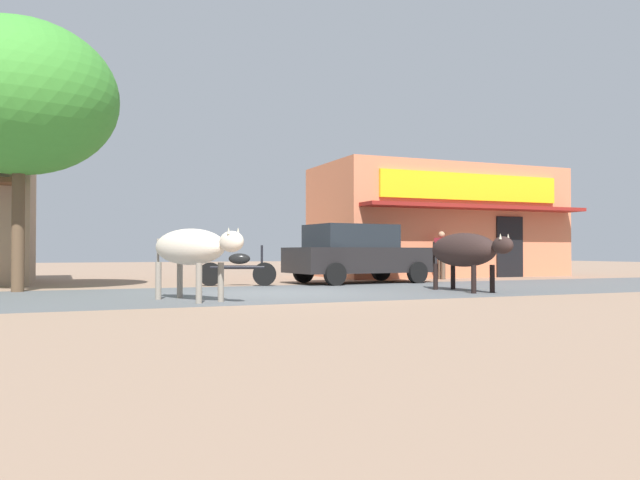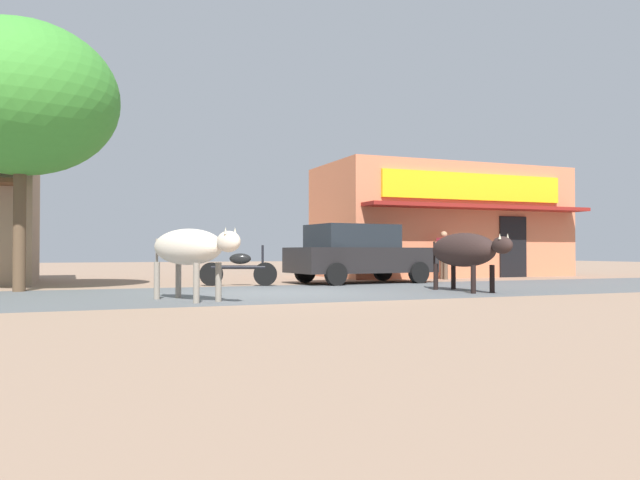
{
  "view_description": "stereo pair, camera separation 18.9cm",
  "coord_description": "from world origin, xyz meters",
  "views": [
    {
      "loc": [
        -4.38,
        -12.81,
        0.9
      ],
      "look_at": [
        1.24,
        0.79,
        1.16
      ],
      "focal_mm": 35.15,
      "sensor_mm": 36.0,
      "label": 1
    },
    {
      "loc": [
        -4.21,
        -12.88,
        0.9
      ],
      "look_at": [
        1.24,
        0.79,
        1.16
      ],
      "focal_mm": 35.15,
      "sensor_mm": 36.0,
      "label": 2
    }
  ],
  "objects": [
    {
      "name": "asphalt_road",
      "position": [
        0.0,
        0.0,
        0.0
      ],
      "size": [
        72.0,
        5.51,
        0.0
      ],
      "primitive_type": "cube",
      "color": "#565A5C",
      "rests_on": "ground"
    },
    {
      "name": "ground",
      "position": [
        0.0,
        0.0,
        0.0
      ],
      "size": [
        80.0,
        80.0,
        0.0
      ],
      "primitive_type": "plane",
      "color": "#94765F"
    },
    {
      "name": "cow_far_dark",
      "position": [
        3.94,
        -1.13,
        0.92
      ],
      "size": [
        0.76,
        2.77,
        1.31
      ],
      "color": "#30211E",
      "rests_on": "ground"
    },
    {
      "name": "cow_near_brown",
      "position": [
        -2.21,
        -1.46,
        0.96
      ],
      "size": [
        1.45,
        2.47,
        1.31
      ],
      "color": "beige",
      "rests_on": "ground"
    },
    {
      "name": "parked_motorcycle",
      "position": [
        -0.16,
        2.92,
        0.47
      ],
      "size": [
        1.89,
        0.83,
        1.05
      ],
      "color": "black",
      "rests_on": "ground"
    },
    {
      "name": "pedestrian_by_shop",
      "position": [
        6.85,
        4.2,
        0.89
      ],
      "size": [
        0.4,
        0.61,
        1.54
      ],
      "color": "brown",
      "rests_on": "ground"
    },
    {
      "name": "roadside_tree",
      "position": [
        -5.28,
        2.54,
        4.31
      ],
      "size": [
        4.28,
        4.28,
        6.03
      ],
      "color": "brown",
      "rests_on": "ground"
    },
    {
      "name": "parked_hatchback_car",
      "position": [
        3.33,
        3.11,
        0.84
      ],
      "size": [
        4.24,
        2.32,
        1.64
      ],
      "color": "black",
      "rests_on": "ground"
    },
    {
      "name": "storefront_right_club",
      "position": [
        8.4,
        6.8,
        1.97
      ],
      "size": [
        8.77,
        5.04,
        3.93
      ],
      "color": "#D47752",
      "rests_on": "ground"
    }
  ]
}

